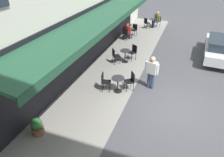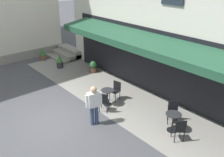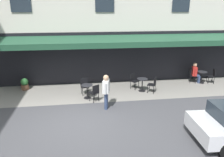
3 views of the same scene
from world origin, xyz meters
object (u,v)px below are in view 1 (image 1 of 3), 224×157
(cafe_table_near_entrance, at_px, (118,83))
(cafe_table_far_end, at_px, (125,54))
(cafe_chair_black_by_window, at_px, (131,80))
(parked_car_white, at_px, (221,48))
(cafe_chair_black_kerbside, at_px, (133,51))
(cafe_chair_black_corner_left, at_px, (134,29))
(cafe_chair_black_under_awning, at_px, (126,33))
(cafe_chair_black_corner_right, at_px, (115,55))
(cafe_table_streetside, at_px, (152,22))
(cafe_chair_black_back_row, at_px, (146,22))
(potted_plant_under_sign, at_px, (37,127))
(cafe_chair_black_near_door, at_px, (105,80))
(cafe_table_mid_terrace, at_px, (130,32))
(cafe_chair_black_facing_street, at_px, (158,20))
(walking_pedestrian_in_white, at_px, (152,70))
(seated_patron_in_olive, at_px, (156,19))
(seated_companion_in_red, at_px, (127,31))

(cafe_table_near_entrance, xyz_separation_m, cafe_table_far_end, (-3.15, -0.63, 0.00))
(cafe_chair_black_by_window, height_order, parked_car_white, parked_car_white)
(cafe_chair_black_by_window, distance_m, cafe_chair_black_kerbside, 3.41)
(cafe_table_near_entrance, height_order, parked_car_white, parked_car_white)
(cafe_table_near_entrance, bearing_deg, cafe_chair_black_corner_left, -170.18)
(cafe_chair_black_under_awning, bearing_deg, cafe_chair_black_corner_right, 8.13)
(cafe_table_streetside, bearing_deg, cafe_chair_black_back_row, -40.11)
(cafe_table_streetside, bearing_deg, parked_car_white, 46.86)
(cafe_chair_black_corner_left, distance_m, potted_plant_under_sign, 11.51)
(cafe_chair_black_back_row, bearing_deg, cafe_chair_black_by_window, 8.15)
(cafe_chair_black_near_door, xyz_separation_m, cafe_table_far_end, (-3.28, -0.01, -0.06))
(cafe_table_mid_terrace, relative_size, cafe_chair_black_facing_street, 0.82)
(cafe_chair_black_near_door, relative_size, walking_pedestrian_in_white, 0.55)
(seated_patron_in_olive, bearing_deg, cafe_chair_black_under_awning, -20.12)
(cafe_chair_black_facing_street, distance_m, cafe_chair_black_back_row, 1.26)
(cafe_table_near_entrance, bearing_deg, cafe_table_streetside, -177.47)
(cafe_table_mid_terrace, relative_size, cafe_chair_black_kerbside, 0.82)
(cafe_chair_black_by_window, bearing_deg, cafe_chair_black_under_awning, -160.75)
(cafe_chair_black_corner_left, bearing_deg, cafe_chair_black_near_door, 5.33)
(cafe_table_mid_terrace, height_order, cafe_chair_black_back_row, cafe_chair_black_back_row)
(cafe_chair_black_under_awning, relative_size, cafe_table_far_end, 1.21)
(cafe_chair_black_near_door, bearing_deg, cafe_table_streetside, 179.18)
(cafe_chair_black_back_row, bearing_deg, cafe_table_near_entrance, 4.96)
(walking_pedestrian_in_white, bearing_deg, cafe_table_streetside, -169.24)
(cafe_chair_black_corner_left, distance_m, cafe_chair_black_facing_street, 3.36)
(cafe_chair_black_corner_left, bearing_deg, cafe_table_far_end, 8.80)
(cafe_chair_black_corner_left, height_order, cafe_chair_black_under_awning, same)
(potted_plant_under_sign, bearing_deg, seated_companion_in_red, 178.94)
(cafe_chair_black_facing_street, bearing_deg, walking_pedestrian_in_white, 7.80)
(seated_companion_in_red, distance_m, parked_car_white, 6.48)
(cafe_chair_black_corner_left, distance_m, cafe_table_far_end, 4.80)
(cafe_table_mid_terrace, bearing_deg, seated_companion_in_red, -15.15)
(cafe_table_mid_terrace, bearing_deg, cafe_table_far_end, 12.16)
(cafe_chair_black_corner_right, height_order, walking_pedestrian_in_white, walking_pedestrian_in_white)
(cafe_chair_black_kerbside, xyz_separation_m, potted_plant_under_sign, (7.28, -1.54, -0.22))
(cafe_chair_black_near_door, xyz_separation_m, cafe_table_mid_terrace, (-7.42, -0.90, -0.06))
(cafe_chair_black_under_awning, height_order, cafe_chair_black_corner_right, same)
(seated_patron_in_olive, bearing_deg, cafe_chair_black_kerbside, -0.94)
(cafe_table_mid_terrace, distance_m, cafe_chair_black_back_row, 2.84)
(cafe_chair_black_facing_street, xyz_separation_m, seated_companion_in_red, (4.09, -1.62, 0.15))
(potted_plant_under_sign, bearing_deg, cafe_table_mid_terrace, 178.41)
(cafe_chair_black_kerbside, bearing_deg, parked_car_white, 111.64)
(parked_car_white, bearing_deg, seated_companion_in_red, -100.81)
(cafe_table_streetside, distance_m, walking_pedestrian_in_white, 9.87)
(seated_patron_in_olive, bearing_deg, cafe_table_far_end, -3.46)
(cafe_chair_black_facing_street, xyz_separation_m, seated_patron_in_olive, (0.15, -0.16, 0.17))
(cafe_table_mid_terrace, xyz_separation_m, cafe_chair_black_back_row, (-2.76, 0.65, 0.06))
(cafe_chair_black_corner_right, bearing_deg, cafe_chair_black_back_row, 177.99)
(cafe_chair_black_corner_left, distance_m, cafe_table_streetside, 2.79)
(cafe_chair_black_back_row, distance_m, cafe_chair_black_corner_right, 7.30)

